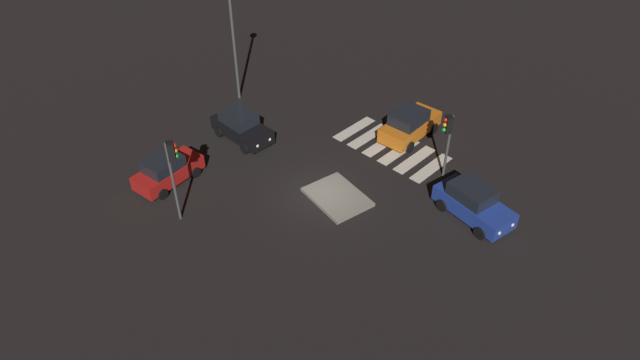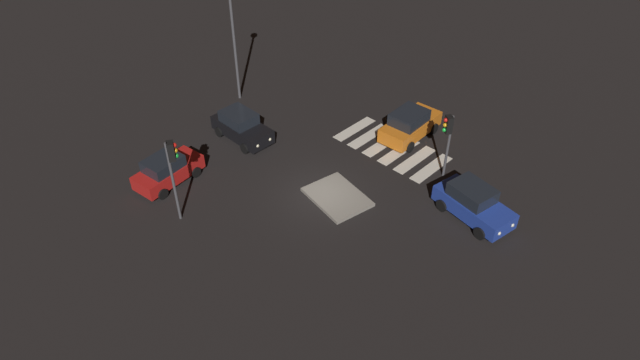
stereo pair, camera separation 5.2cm
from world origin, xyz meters
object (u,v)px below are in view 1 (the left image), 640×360
Objects in this scene: car_blue at (473,203)px; street_lamp at (232,24)px; traffic_island at (337,197)px; traffic_light_south at (448,132)px; car_black at (241,127)px; traffic_light_north at (172,163)px; car_orange at (410,124)px; car_red at (167,170)px.

car_blue is 0.57× the size of street_lamp.
traffic_light_south reaches higher than traffic_island.
car_black is (7.87, -0.12, 0.76)m from traffic_island.
traffic_light_north is at bearing 126.92° from street_lamp.
car_blue is (-6.58, 3.53, -0.02)m from car_orange.
car_blue is 0.94× the size of traffic_light_north.
traffic_light_north is at bearing 0.47° from traffic_light_south.
traffic_light_north reaches higher than car_orange.
car_black is 1.04× the size of traffic_light_south.
car_black is 0.53× the size of street_lamp.
car_orange is at bearing 15.95° from traffic_light_north.
car_blue is at bearing -147.69° from traffic_island.
car_blue reaches higher than car_red.
car_black is at bearing 142.52° from street_lamp.
car_red is at bearing 116.92° from street_lamp.
street_lamp reaches higher than car_orange.
car_orange reaches higher than traffic_island.
traffic_light_north is (3.75, 13.71, 2.58)m from car_orange.
car_red is at bearing -135.92° from car_blue.
car_red is 0.86× the size of traffic_light_north.
traffic_island is 6.68m from traffic_light_south.
car_blue is 1.09× the size of car_red.
traffic_light_south is at bearing -117.53° from traffic_island.
traffic_light_south is at bearing 160.36° from car_blue.
street_lamp is at bearing 68.18° from traffic_light_north.
traffic_light_south is 14.89m from street_lamp.
traffic_island is 0.80× the size of traffic_light_north.
traffic_light_south is (3.00, -1.70, 2.04)m from car_blue.
car_black is at bearing -2.70° from car_red.
car_blue is 14.12m from car_black.
car_red is 14.98m from traffic_light_south.
street_lamp is (3.88, -2.98, 4.31)m from car_black.
street_lamp is at bearing 107.62° from car_orange.
car_black is 7.87m from traffic_light_north.
traffic_light_north reaches higher than car_red.
traffic_island is at bearing -0.05° from car_black.
car_orange is at bearing -83.74° from traffic_island.
car_blue is 1.12× the size of traffic_light_south.
traffic_light_north reaches higher than traffic_light_south.
car_black reaches higher than car_red.
traffic_light_south reaches higher than car_blue.
traffic_light_north reaches higher than car_black.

